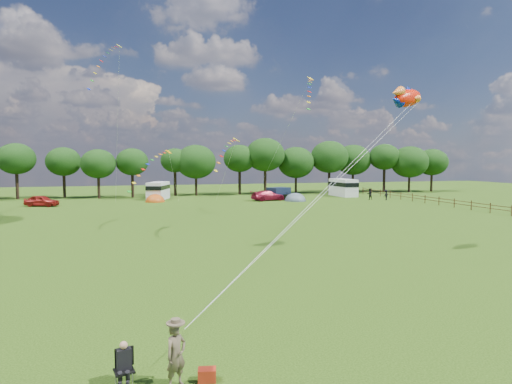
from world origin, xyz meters
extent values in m
plane|color=black|center=(0.00, 0.00, 0.00)|extent=(180.00, 180.00, 0.00)
cylinder|color=black|center=(-26.90, 55.70, 2.13)|extent=(0.49, 0.49, 4.25)
ellipsoid|color=black|center=(-26.90, 55.70, 6.45)|extent=(5.86, 5.86, 4.98)
cylinder|color=black|center=(-20.03, 56.31, 1.95)|extent=(0.47, 0.47, 3.90)
ellipsoid|color=black|center=(-20.03, 56.31, 6.00)|extent=(5.58, 5.58, 4.74)
cylinder|color=black|center=(-14.36, 53.27, 1.78)|extent=(0.44, 0.44, 3.56)
ellipsoid|color=black|center=(-14.36, 53.27, 5.64)|extent=(5.56, 5.56, 4.73)
cylinder|color=black|center=(-9.09, 54.23, 1.98)|extent=(0.47, 0.47, 3.95)
ellipsoid|color=black|center=(-9.09, 54.23, 5.95)|extent=(5.33, 5.33, 4.53)
cylinder|color=black|center=(-1.92, 56.03, 2.17)|extent=(0.50, 0.50, 4.33)
ellipsoid|color=black|center=(-1.92, 56.03, 6.19)|extent=(4.95, 4.95, 4.21)
cylinder|color=black|center=(1.70, 55.56, 1.66)|extent=(0.43, 0.43, 3.31)
ellipsoid|color=black|center=(1.70, 55.56, 5.95)|extent=(7.03, 7.03, 5.98)
cylinder|color=black|center=(9.66, 55.80, 2.18)|extent=(0.50, 0.50, 4.36)
ellipsoid|color=black|center=(9.66, 55.80, 6.56)|extent=(5.84, 5.84, 4.97)
cylinder|color=black|center=(14.25, 54.92, 2.27)|extent=(0.51, 0.51, 4.55)
ellipsoid|color=black|center=(14.25, 54.92, 7.23)|extent=(7.15, 7.15, 6.08)
cylinder|color=black|center=(20.49, 55.63, 1.61)|extent=(0.42, 0.42, 3.21)
ellipsoid|color=black|center=(20.49, 55.63, 5.80)|extent=(6.90, 6.90, 5.86)
cylinder|color=black|center=(26.98, 54.96, 2.09)|extent=(0.48, 0.48, 4.17)
ellipsoid|color=black|center=(26.98, 54.96, 6.86)|extent=(7.16, 7.16, 6.09)
cylinder|color=black|center=(32.97, 56.89, 1.83)|extent=(0.45, 0.45, 3.66)
ellipsoid|color=black|center=(32.97, 56.89, 6.31)|extent=(7.05, 7.05, 5.99)
cylinder|color=black|center=(38.41, 54.37, 2.32)|extent=(0.52, 0.52, 4.65)
ellipsoid|color=black|center=(38.41, 54.37, 6.88)|extent=(5.96, 5.96, 5.06)
cylinder|color=black|center=(43.16, 53.04, 1.59)|extent=(0.42, 0.42, 3.19)
ellipsoid|color=black|center=(43.16, 53.04, 5.89)|extent=(7.23, 7.23, 6.14)
cylinder|color=black|center=(48.55, 53.44, 1.76)|extent=(0.44, 0.44, 3.52)
ellipsoid|color=black|center=(48.55, 53.44, 5.86)|extent=(6.22, 6.22, 5.28)
cylinder|color=#472D19|center=(32.00, 18.00, 0.60)|extent=(0.12, 0.12, 1.20)
cylinder|color=#472D19|center=(32.00, 21.00, 0.60)|extent=(0.12, 0.12, 1.20)
cylinder|color=#472D19|center=(32.00, 19.50, 0.95)|extent=(0.08, 3.00, 0.08)
cylinder|color=#472D19|center=(32.00, 19.50, 0.55)|extent=(0.08, 3.00, 0.08)
cylinder|color=#472D19|center=(32.00, 24.00, 0.60)|extent=(0.12, 0.12, 1.20)
cylinder|color=#472D19|center=(32.00, 22.50, 0.95)|extent=(0.08, 3.00, 0.08)
cylinder|color=#472D19|center=(32.00, 22.50, 0.55)|extent=(0.08, 3.00, 0.08)
cylinder|color=#472D19|center=(32.00, 27.00, 0.60)|extent=(0.12, 0.12, 1.20)
cylinder|color=#472D19|center=(32.00, 25.50, 0.95)|extent=(0.08, 3.00, 0.08)
cylinder|color=#472D19|center=(32.00, 25.50, 0.55)|extent=(0.08, 3.00, 0.08)
cylinder|color=#472D19|center=(32.00, 30.00, 0.60)|extent=(0.12, 0.12, 1.20)
cylinder|color=#472D19|center=(32.00, 28.50, 0.95)|extent=(0.08, 3.00, 0.08)
cylinder|color=#472D19|center=(32.00, 28.50, 0.55)|extent=(0.08, 3.00, 0.08)
cylinder|color=#472D19|center=(32.00, 33.00, 0.60)|extent=(0.12, 0.12, 1.20)
cylinder|color=#472D19|center=(32.00, 31.50, 0.95)|extent=(0.08, 3.00, 0.08)
cylinder|color=#472D19|center=(32.00, 31.50, 0.55)|extent=(0.08, 3.00, 0.08)
cylinder|color=#472D19|center=(32.00, 36.00, 0.60)|extent=(0.12, 0.12, 1.20)
cylinder|color=#472D19|center=(32.00, 34.50, 0.95)|extent=(0.08, 3.00, 0.08)
cylinder|color=#472D19|center=(32.00, 34.50, 0.55)|extent=(0.08, 3.00, 0.08)
cylinder|color=#472D19|center=(32.00, 39.00, 0.60)|extent=(0.12, 0.12, 1.20)
cylinder|color=#472D19|center=(32.00, 37.50, 0.95)|extent=(0.08, 3.00, 0.08)
cylinder|color=#472D19|center=(32.00, 37.50, 0.55)|extent=(0.08, 3.00, 0.08)
cylinder|color=#472D19|center=(32.00, 42.00, 0.60)|extent=(0.12, 0.12, 1.20)
cylinder|color=#472D19|center=(32.00, 40.50, 0.95)|extent=(0.08, 3.00, 0.08)
cylinder|color=#472D19|center=(32.00, 40.50, 0.55)|extent=(0.08, 3.00, 0.08)
cylinder|color=#472D19|center=(32.00, 45.00, 0.60)|extent=(0.12, 0.12, 1.20)
cylinder|color=#472D19|center=(32.00, 43.50, 0.95)|extent=(0.08, 3.00, 0.08)
cylinder|color=#472D19|center=(32.00, 43.50, 0.55)|extent=(0.08, 3.00, 0.08)
cylinder|color=#472D19|center=(32.00, 48.00, 0.60)|extent=(0.12, 0.12, 1.20)
cylinder|color=#472D19|center=(32.00, 46.50, 0.95)|extent=(0.08, 3.00, 0.08)
cylinder|color=#472D19|center=(32.00, 46.50, 0.55)|extent=(0.08, 3.00, 0.08)
cylinder|color=#472D19|center=(32.00, 51.00, 0.60)|extent=(0.12, 0.12, 1.20)
cylinder|color=#472D19|center=(32.00, 49.50, 0.95)|extent=(0.08, 3.00, 0.08)
cylinder|color=#472D19|center=(32.00, 49.50, 0.55)|extent=(0.08, 3.00, 0.08)
imported|color=maroon|center=(-20.64, 42.54, 0.76)|extent=(4.88, 3.24, 1.51)
imported|color=maroon|center=(11.21, 42.83, 0.77)|extent=(5.45, 3.05, 1.54)
imported|color=black|center=(14.48, 43.74, 0.64)|extent=(5.05, 3.11, 1.28)
cube|color=white|center=(-5.09, 49.17, 1.38)|extent=(3.91, 5.97, 2.76)
cube|color=black|center=(-5.09, 49.17, 1.94)|extent=(3.98, 6.09, 0.65)
cylinder|color=black|center=(-5.62, 47.52, 0.39)|extent=(0.83, 0.51, 0.78)
cylinder|color=black|center=(-4.57, 50.83, 0.39)|extent=(0.83, 0.51, 0.78)
cube|color=white|center=(26.16, 47.40, 1.48)|extent=(2.83, 6.06, 2.97)
cube|color=black|center=(26.16, 47.40, 2.09)|extent=(2.89, 6.18, 0.70)
cylinder|color=black|center=(26.25, 45.53, 0.42)|extent=(0.85, 0.35, 0.84)
cylinder|color=black|center=(26.06, 49.26, 0.42)|extent=(0.85, 0.35, 0.84)
ellipsoid|color=#B84A10|center=(-5.71, 45.10, 0.02)|extent=(2.78, 3.20, 2.28)
cylinder|color=#B84A10|center=(-5.71, 45.10, 0.04)|extent=(2.92, 2.92, 0.08)
ellipsoid|color=#495961|center=(15.04, 41.09, 0.02)|extent=(3.14, 3.61, 2.45)
cylinder|color=#495961|center=(15.04, 41.09, 0.04)|extent=(3.30, 3.30, 0.08)
cube|color=black|center=(13.36, 44.17, 0.96)|extent=(3.76, 3.44, 1.91)
imported|color=brown|center=(-6.71, -8.76, 0.88)|extent=(0.76, 0.70, 1.75)
cylinder|color=#99999E|center=(-8.30, -8.64, 0.23)|extent=(0.02, 0.02, 0.45)
cylinder|color=#99999E|center=(-7.86, -8.64, 0.23)|extent=(0.02, 0.02, 0.45)
cylinder|color=#99999E|center=(-8.30, -8.21, 0.23)|extent=(0.02, 0.02, 0.45)
cylinder|color=#99999E|center=(-7.86, -8.21, 0.23)|extent=(0.02, 0.02, 0.45)
cube|color=black|center=(-8.08, -8.43, 0.45)|extent=(0.61, 0.60, 0.05)
cube|color=black|center=(-8.08, -8.19, 0.74)|extent=(0.51, 0.17, 0.54)
cube|color=black|center=(-8.08, -8.39, 0.77)|extent=(0.42, 0.32, 0.57)
sphere|color=tan|center=(-8.08, -8.41, 1.16)|extent=(0.22, 0.22, 0.22)
cube|color=#A82512|center=(-5.86, -8.69, 0.18)|extent=(0.55, 0.41, 0.36)
ellipsoid|color=red|center=(9.32, 4.59, 10.21)|extent=(3.02, 2.11, 1.64)
ellipsoid|color=yellow|center=(9.32, 4.59, 10.08)|extent=(1.89, 1.30, 0.90)
cone|color=orange|center=(8.19, 4.09, 10.46)|extent=(1.21, 1.06, 0.86)
cone|color=#041C9D|center=(8.19, 4.09, 9.95)|extent=(1.21, 1.06, 0.86)
cone|color=#041C9D|center=(9.40, 4.62, 10.74)|extent=(0.84, 0.91, 0.73)
sphere|color=white|center=(10.10, 5.26, 10.36)|extent=(0.27, 0.27, 0.27)
sphere|color=black|center=(10.15, 5.32, 10.36)|extent=(0.14, 0.14, 0.14)
cube|color=yellow|center=(-9.62, 29.12, 18.49)|extent=(0.63, 0.67, 0.32)
cube|color=red|center=(-9.89, 28.63, 18.26)|extent=(0.39, 0.51, 0.09)
cube|color=orange|center=(-10.16, 28.13, 18.00)|extent=(0.39, 0.51, 0.10)
cube|color=yellow|center=(-10.43, 27.64, 17.65)|extent=(0.38, 0.51, 0.11)
cube|color=#198C1E|center=(-10.70, 27.14, 17.23)|extent=(0.38, 0.51, 0.12)
cube|color=#0C1EB2|center=(-10.97, 26.65, 16.72)|extent=(0.38, 0.50, 0.12)
cube|color=red|center=(-11.24, 26.15, 16.14)|extent=(0.37, 0.50, 0.13)
cube|color=orange|center=(-11.51, 25.66, 15.47)|extent=(0.37, 0.50, 0.14)
cube|color=yellow|center=(-11.78, 25.16, 14.73)|extent=(0.37, 0.50, 0.15)
cube|color=#198C1E|center=(-12.05, 24.67, 13.90)|extent=(0.36, 0.50, 0.15)
cube|color=#0C1EB2|center=(-12.32, 24.17, 13.00)|extent=(0.35, 0.49, 0.16)
cube|color=#EA9B03|center=(-4.98, 22.40, 7.00)|extent=(0.69, 0.72, 0.34)
cube|color=red|center=(-5.38, 21.95, 6.90)|extent=(0.43, 0.55, 0.10)
cube|color=orange|center=(-5.79, 21.50, 6.75)|extent=(0.43, 0.55, 0.11)
cube|color=yellow|center=(-6.19, 21.05, 6.52)|extent=(0.42, 0.54, 0.12)
cube|color=#198C1E|center=(-6.60, 20.60, 6.21)|extent=(0.42, 0.54, 0.12)
cube|color=#0C1EB2|center=(-7.00, 20.15, 5.82)|extent=(0.42, 0.54, 0.13)
cube|color=red|center=(-7.41, 19.70, 5.36)|extent=(0.41, 0.54, 0.14)
cube|color=orange|center=(-7.81, 19.25, 4.81)|extent=(0.41, 0.54, 0.15)
cube|color=yellow|center=(-8.22, 18.80, 4.18)|extent=(0.40, 0.53, 0.16)
cube|color=#198C1E|center=(-8.62, 18.35, 3.47)|extent=(0.40, 0.53, 0.16)
cube|color=gold|center=(0.31, 15.63, 7.92)|extent=(0.73, 0.77, 0.37)
cube|color=red|center=(-0.01, 15.09, 7.85)|extent=(0.44, 0.59, 0.10)
cube|color=orange|center=(-0.32, 14.55, 7.74)|extent=(0.44, 0.59, 0.11)
cube|color=yellow|center=(-0.64, 14.01, 7.54)|extent=(0.44, 0.59, 0.12)
cube|color=#198C1E|center=(-0.95, 13.47, 7.27)|extent=(0.43, 0.59, 0.13)
cube|color=#0C1EB2|center=(-1.27, 12.93, 6.92)|extent=(0.43, 0.58, 0.14)
cube|color=red|center=(-1.58, 12.39, 6.49)|extent=(0.42, 0.58, 0.15)
cube|color=orange|center=(-1.90, 11.85, 5.98)|extent=(0.42, 0.58, 0.16)
cube|color=yellow|center=(-2.21, 11.31, 5.38)|extent=(0.41, 0.58, 0.17)
imported|color=black|center=(27.16, 40.18, 0.89)|extent=(0.87, 0.54, 1.78)
imported|color=black|center=(29.08, 38.61, 0.83)|extent=(1.18, 0.99, 1.67)
cube|color=yellow|center=(11.34, 26.23, 15.51)|extent=(0.85, 0.82, 0.40)
cube|color=red|center=(11.11, 25.74, 15.35)|extent=(0.62, 0.53, 0.11)
cube|color=orange|center=(10.89, 25.24, 15.15)|extent=(0.62, 0.52, 0.12)
cube|color=yellow|center=(10.66, 24.75, 14.87)|extent=(0.62, 0.52, 0.13)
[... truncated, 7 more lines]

